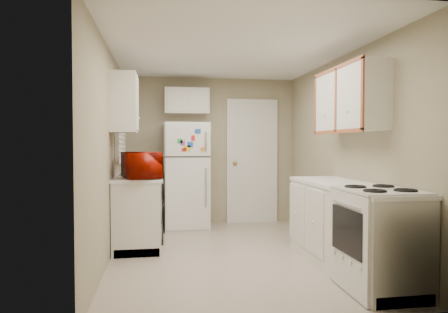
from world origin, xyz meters
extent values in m
plane|color=beige|center=(0.00, 0.00, 0.00)|extent=(3.80, 3.80, 0.00)
plane|color=white|center=(0.00, 0.00, 2.40)|extent=(3.80, 3.80, 0.00)
plane|color=tan|center=(-1.40, 0.00, 1.20)|extent=(3.80, 3.80, 0.00)
plane|color=tan|center=(1.40, 0.00, 1.20)|extent=(3.80, 3.80, 0.00)
plane|color=tan|center=(0.00, 1.90, 1.20)|extent=(2.80, 2.80, 0.00)
plane|color=tan|center=(0.00, -1.90, 1.20)|extent=(2.80, 2.80, 0.00)
cube|color=silver|center=(-1.10, 0.90, 0.45)|extent=(0.60, 1.80, 0.90)
cube|color=black|center=(-0.81, 0.30, 0.49)|extent=(0.03, 0.58, 0.72)
cube|color=gray|center=(-1.10, 1.05, 0.86)|extent=(0.54, 0.74, 0.16)
imported|color=#840B00|center=(-1.05, 0.24, 1.05)|extent=(0.63, 0.46, 0.38)
imported|color=white|center=(-1.15, 1.34, 1.00)|extent=(0.11, 0.12, 0.20)
cube|color=silver|center=(-1.36, 1.05, 1.60)|extent=(0.10, 0.98, 1.08)
cube|color=silver|center=(-1.25, 0.22, 1.80)|extent=(0.30, 0.45, 0.70)
cube|color=silver|center=(-0.43, 1.55, 0.82)|extent=(0.69, 0.67, 1.64)
cube|color=silver|center=(-0.40, 1.75, 2.00)|extent=(0.70, 0.30, 0.40)
cube|color=silver|center=(0.70, 1.86, 1.02)|extent=(0.86, 0.06, 2.08)
cube|color=silver|center=(1.10, -0.80, 0.45)|extent=(0.60, 2.00, 0.90)
cube|color=silver|center=(1.08, -1.41, 0.45)|extent=(0.61, 0.75, 0.90)
cube|color=silver|center=(1.25, -0.50, 1.80)|extent=(0.30, 1.20, 0.70)
camera|label=1|loc=(-0.84, -4.66, 1.31)|focal=32.00mm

